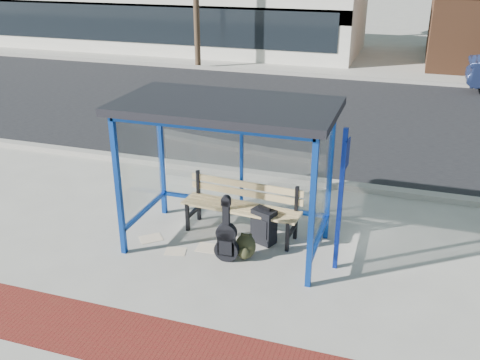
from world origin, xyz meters
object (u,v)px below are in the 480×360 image
(bench, at_px, (242,204))
(suitcase, at_px, (264,226))
(guitar_bag, at_px, (226,239))
(backpack, at_px, (245,247))

(bench, height_order, suitcase, bench)
(guitar_bag, relative_size, backpack, 2.64)
(bench, distance_m, backpack, 0.90)
(suitcase, xyz_separation_m, backpack, (-0.15, -0.55, -0.12))
(suitcase, relative_size, backpack, 1.66)
(bench, height_order, guitar_bag, guitar_bag)
(suitcase, height_order, backpack, suitcase)
(suitcase, distance_m, backpack, 0.58)
(bench, xyz_separation_m, backpack, (0.30, -0.77, -0.35))
(bench, distance_m, guitar_bag, 0.95)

